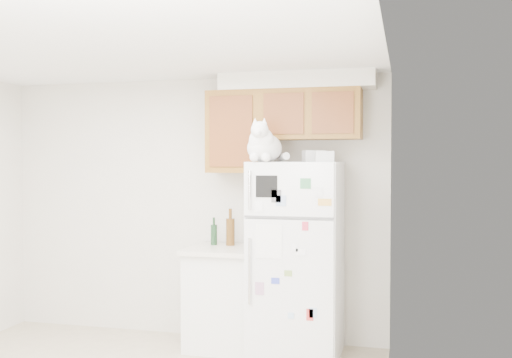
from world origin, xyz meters
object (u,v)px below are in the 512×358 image
(base_counter, at_px, (223,297))
(bottle_green, at_px, (214,231))
(cat, at_px, (264,146))
(storage_box_front, at_px, (324,157))
(refrigerator, at_px, (296,259))
(bottle_amber, at_px, (230,227))
(storage_box_back, at_px, (314,156))

(base_counter, bearing_deg, bottle_green, 136.10)
(cat, height_order, storage_box_front, cat)
(cat, bearing_deg, base_counter, 145.02)
(refrigerator, xyz_separation_m, base_counter, (-0.69, 0.07, -0.39))
(bottle_green, height_order, bottle_amber, bottle_amber)
(storage_box_back, height_order, bottle_green, storage_box_back)
(storage_box_back, bearing_deg, storage_box_front, -84.97)
(base_counter, height_order, cat, cat)
(refrigerator, distance_m, storage_box_back, 0.92)
(cat, relative_size, bottle_amber, 1.51)
(base_counter, distance_m, bottle_amber, 0.64)
(base_counter, xyz_separation_m, bottle_amber, (0.03, 0.13, 0.63))
(storage_box_back, distance_m, storage_box_front, 0.25)
(base_counter, xyz_separation_m, storage_box_front, (0.95, -0.19, 1.28))
(base_counter, relative_size, storage_box_back, 5.11)
(refrigerator, bearing_deg, bottle_green, 166.26)
(base_counter, bearing_deg, bottle_amber, 77.82)
(bottle_green, bearing_deg, cat, -37.19)
(refrigerator, distance_m, base_counter, 0.79)
(cat, xyz_separation_m, storage_box_front, (0.49, 0.13, -0.09))
(storage_box_front, xyz_separation_m, bottle_amber, (-0.92, 0.32, -0.65))
(base_counter, xyz_separation_m, bottle_green, (-0.13, 0.13, 0.59))
(refrigerator, height_order, storage_box_back, storage_box_back)
(cat, distance_m, storage_box_back, 0.52)
(base_counter, bearing_deg, storage_box_back, 2.33)
(storage_box_front, relative_size, bottle_green, 0.58)
(storage_box_back, bearing_deg, base_counter, 157.79)
(storage_box_back, bearing_deg, refrigerator, -165.64)
(refrigerator, xyz_separation_m, storage_box_back, (0.13, 0.11, 0.90))
(cat, xyz_separation_m, storage_box_back, (0.37, 0.35, -0.09))
(storage_box_back, height_order, storage_box_front, storage_box_back)
(storage_box_back, xyz_separation_m, storage_box_front, (0.13, -0.22, -0.01))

